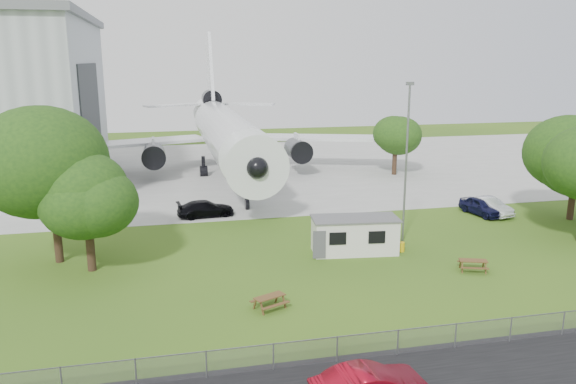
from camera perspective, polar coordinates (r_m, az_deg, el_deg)
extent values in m
plane|color=#4E761E|center=(36.00, 3.46, -9.06)|extent=(160.00, 160.00, 0.00)
cube|color=#B7B7B2|center=(71.89, -4.91, 2.30)|extent=(120.00, 46.00, 0.03)
cube|color=#2D3033|center=(65.76, -19.29, 6.52)|extent=(0.16, 16.00, 12.96)
cylinder|color=white|center=(66.92, -6.23, 5.86)|extent=(5.40, 34.00, 5.40)
cone|color=white|center=(48.30, -3.66, 3.04)|extent=(5.40, 5.50, 5.40)
cone|color=white|center=(87.61, -7.83, 8.09)|extent=(4.86, 9.00, 4.86)
cube|color=white|center=(70.03, -16.76, 4.71)|extent=(21.36, 10.77, 0.36)
cube|color=white|center=(72.61, 3.39, 5.54)|extent=(21.36, 10.77, 0.36)
cube|color=white|center=(87.29, -7.95, 11.82)|extent=(0.46, 9.96, 12.17)
cylinder|color=#515459|center=(66.33, -13.47, 3.67)|extent=(2.50, 4.20, 2.50)
cylinder|color=#515459|center=(68.19, 0.99, 4.29)|extent=(2.50, 4.20, 2.50)
cylinder|color=#515459|center=(86.46, -7.81, 9.35)|extent=(2.60, 4.50, 2.60)
cylinder|color=black|center=(52.49, -4.20, -0.49)|extent=(0.36, 0.36, 2.40)
cylinder|color=black|center=(68.26, -8.59, 2.62)|extent=(0.44, 0.44, 2.40)
cylinder|color=black|center=(68.86, -3.93, 2.83)|extent=(0.44, 0.44, 2.40)
cube|color=silver|center=(41.02, 6.78, -4.43)|extent=(6.24, 3.15, 2.50)
cube|color=#59595B|center=(40.64, 6.83, -2.68)|extent=(6.46, 3.37, 0.12)
cylinder|color=gold|center=(41.99, 11.42, -5.48)|extent=(0.50, 0.50, 0.70)
cube|color=gray|center=(27.91, 9.07, -16.24)|extent=(58.00, 0.04, 1.30)
cylinder|color=slate|center=(42.70, 11.90, 2.65)|extent=(0.16, 0.16, 12.00)
cylinder|color=#382619|center=(41.73, -22.39, -3.96)|extent=(0.56, 0.56, 4.04)
sphere|color=#315C16|center=(40.63, -23.01, 2.72)|extent=(9.28, 9.28, 9.28)
cylinder|color=#382619|center=(39.46, -19.42, -5.52)|extent=(0.56, 0.56, 2.93)
sphere|color=#315C16|center=(38.50, -19.83, -0.46)|extent=(6.39, 6.39, 6.39)
cylinder|color=#382619|center=(54.82, 26.87, -0.78)|extent=(0.56, 0.56, 3.40)
cylinder|color=#382619|center=(69.38, 10.76, 2.91)|extent=(0.56, 0.56, 2.88)
sphere|color=#315C16|center=(68.84, 10.89, 5.79)|extent=(5.86, 5.86, 5.86)
imported|color=black|center=(53.47, 19.08, -1.40)|extent=(2.62, 4.87, 1.58)
imported|color=white|center=(53.81, 19.74, -1.38)|extent=(2.70, 4.93, 1.54)
imported|color=black|center=(50.50, -8.37, -1.70)|extent=(5.24, 2.61, 1.46)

